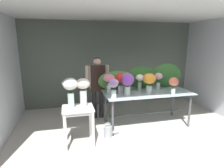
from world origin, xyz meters
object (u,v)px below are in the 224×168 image
vase_ivory_lilies (140,80)px  vase_coral_freesia (174,83)px  vase_sunset_ranunculus (149,81)px  vase_blush_hydrangea (158,79)px  vase_scarlet_dahlias (120,81)px  vase_white_roses_tall (70,88)px  side_table_white (78,114)px  watering_can (108,131)px  vase_cream_lisianthus_tall (83,89)px  florist (97,81)px  vase_rosy_anemones (109,81)px  vase_violet_peonies (127,81)px  display_table_glass (147,96)px  vase_lilac_roses (114,87)px

vase_ivory_lilies → vase_coral_freesia: bearing=-41.3°
vase_sunset_ranunculus → vase_blush_hydrangea: bearing=38.8°
vase_scarlet_dahlias → vase_white_roses_tall: (-1.17, -0.63, 0.05)m
side_table_white → vase_ivory_lilies: size_ratio=1.89×
vase_white_roses_tall → watering_can: bearing=11.2°
vase_sunset_ranunculus → vase_cream_lisianthus_tall: bearing=-167.8°
florist → vase_rosy_anemones: florist is taller
vase_violet_peonies → vase_blush_hydrangea: (0.93, 0.33, -0.05)m
side_table_white → vase_coral_freesia: 2.22m
vase_blush_hydrangea → vase_rosy_anemones: size_ratio=0.92×
vase_coral_freesia → side_table_white: bearing=-175.7°
vase_sunset_ranunculus → vase_ivory_lilies: 0.33m
vase_blush_hydrangea → side_table_white: bearing=-161.1°
display_table_glass → side_table_white: (-1.71, -0.56, -0.07)m
vase_ivory_lilies → vase_scarlet_dahlias: 0.52m
vase_ivory_lilies → vase_white_roses_tall: bearing=-157.6°
vase_rosy_anemones → vase_lilac_roses: 0.38m
florist → vase_white_roses_tall: (-0.72, -1.27, 0.16)m
display_table_glass → watering_can: 1.30m
vase_violet_peonies → vase_scarlet_dahlias: size_ratio=1.06×
vase_lilac_roses → side_table_white: bearing=-163.8°
side_table_white → vase_sunset_ranunculus: bearing=13.0°
vase_cream_lisianthus_tall → vase_blush_hydrangea: bearing=18.6°
vase_coral_freesia → vase_blush_hydrangea: (-0.10, 0.54, 0.00)m
watering_can → vase_ivory_lilies: bearing=30.4°
side_table_white → vase_scarlet_dahlias: 1.31m
vase_ivory_lilies → watering_can: (-0.93, -0.54, -0.99)m
vase_rosy_anemones → watering_can: (-0.13, -0.45, -1.04)m
vase_blush_hydrangea → vase_sunset_ranunculus: bearing=-141.2°
vase_coral_freesia → vase_ivory_lilies: (-0.60, 0.53, -0.00)m
side_table_white → florist: size_ratio=0.48×
vase_white_roses_tall → vase_lilac_roses: bearing=14.1°
vase_sunset_ranunculus → vase_cream_lisianthus_tall: vase_cream_lisianthus_tall is taller
vase_sunset_ranunculus → vase_scarlet_dahlias: (-0.62, 0.25, -0.03)m
vase_scarlet_dahlias → vase_cream_lisianthus_tall: vase_cream_lisianthus_tall is taller
display_table_glass → florist: 1.35m
florist → vase_ivory_lilies: florist is taller
vase_cream_lisianthus_tall → vase_scarlet_dahlias: bearing=32.1°
vase_rosy_anemones → vase_cream_lisianthus_tall: size_ratio=0.83×
side_table_white → watering_can: bearing=13.3°
vase_white_roses_tall → watering_can: (0.76, 0.15, -1.06)m
florist → vase_coral_freesia: size_ratio=3.99×
vase_sunset_ranunculus → vase_rosy_anemones: vase_sunset_ranunculus is taller
vase_sunset_ranunculus → vase_blush_hydrangea: vase_sunset_ranunculus is taller
side_table_white → vase_coral_freesia: (2.17, 0.16, 0.46)m
vase_ivory_lilies → vase_white_roses_tall: (-1.69, -0.70, 0.07)m
florist → vase_white_roses_tall: 1.47m
side_table_white → vase_white_roses_tall: size_ratio=1.33×
side_table_white → vase_rosy_anemones: (0.77, 0.60, 0.51)m
vase_sunset_ranunculus → vase_scarlet_dahlias: size_ratio=1.00×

